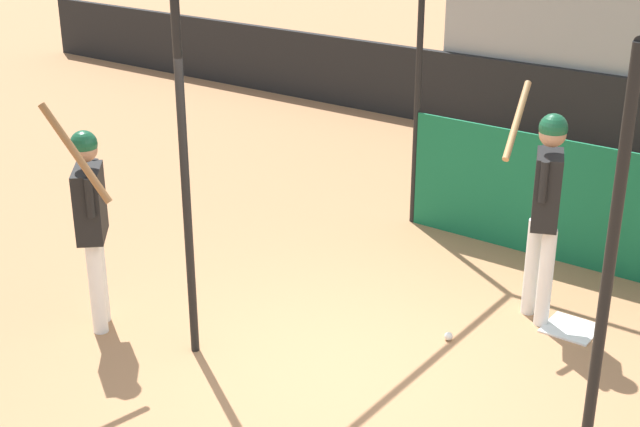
{
  "coord_description": "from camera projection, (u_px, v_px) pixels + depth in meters",
  "views": [
    {
      "loc": [
        3.54,
        -5.05,
        3.91
      ],
      "look_at": [
        -0.67,
        0.62,
        1.05
      ],
      "focal_mm": 50.0,
      "sensor_mm": 36.0,
      "label": 1
    }
  ],
  "objects": [
    {
      "name": "outfield_wall",
      "position": [
        632.0,
        120.0,
        12.05
      ],
      "size": [
        24.0,
        0.12,
        1.13
      ],
      "color": "black",
      "rests_on": "ground"
    },
    {
      "name": "baseball",
      "position": [
        449.0,
        336.0,
        7.7
      ],
      "size": [
        0.07,
        0.07,
        0.07
      ],
      "color": "white",
      "rests_on": "ground"
    },
    {
      "name": "player_batter",
      "position": [
        545.0,
        197.0,
        7.65
      ],
      "size": [
        0.67,
        0.76,
        2.05
      ],
      "rotation": [
        0.0,
        0.0,
        1.97
      ],
      "color": "white",
      "rests_on": "ground"
    },
    {
      "name": "home_plate",
      "position": [
        571.0,
        328.0,
        7.89
      ],
      "size": [
        0.44,
        0.44,
        0.02
      ],
      "color": "white",
      "rests_on": "ground"
    },
    {
      "name": "ground_plane",
      "position": [
        341.0,
        376.0,
        7.18
      ],
      "size": [
        60.0,
        60.0,
        0.0
      ],
      "primitive_type": "plane",
      "color": "#A8754C"
    },
    {
      "name": "player_waiting",
      "position": [
        91.0,
        211.0,
        7.53
      ],
      "size": [
        0.77,
        0.65,
        2.13
      ],
      "rotation": [
        0.0,
        0.0,
        -0.81
      ],
      "color": "white",
      "rests_on": "ground"
    },
    {
      "name": "batting_cage",
      "position": [
        535.0,
        156.0,
        8.28
      ],
      "size": [
        3.43,
        3.63,
        3.05
      ],
      "color": "black",
      "rests_on": "ground"
    }
  ]
}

